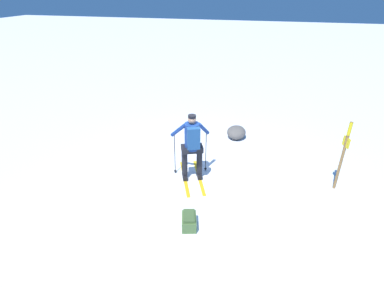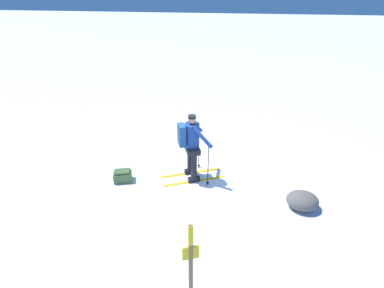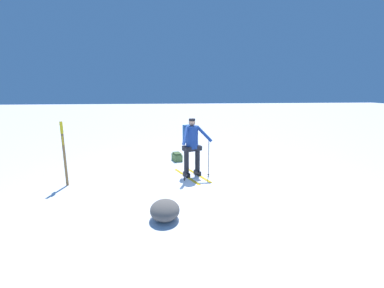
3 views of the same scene
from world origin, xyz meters
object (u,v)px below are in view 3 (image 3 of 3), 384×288
(skier, at_px, (192,143))
(trail_marker, at_px, (64,148))
(dropped_backpack, at_px, (177,157))
(rock_boulder, at_px, (165,210))

(skier, height_order, trail_marker, trail_marker)
(dropped_backpack, height_order, trail_marker, trail_marker)
(skier, height_order, rock_boulder, skier)
(skier, bearing_deg, rock_boulder, 162.70)
(trail_marker, xyz_separation_m, rock_boulder, (-2.18, -2.71, -0.87))
(trail_marker, bearing_deg, skier, -82.43)
(trail_marker, bearing_deg, rock_boulder, -128.86)
(trail_marker, relative_size, rock_boulder, 2.50)
(skier, bearing_deg, trail_marker, 97.57)
(trail_marker, bearing_deg, dropped_backpack, -55.15)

